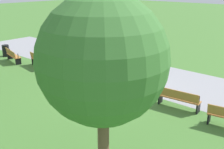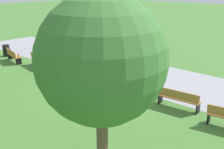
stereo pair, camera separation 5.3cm
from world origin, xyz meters
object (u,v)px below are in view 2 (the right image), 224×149
object	(u,v)px
bench_0	(13,55)
bench_5	(178,98)
person_seated	(140,81)
tree_2	(101,60)
bench_1	(39,60)
lamp_post	(99,30)
bench_2	(68,66)
bench_4	(135,84)
bench_3	(99,74)
trash_bin	(6,51)

from	to	relation	value
bench_0	bench_5	distance (m)	12.22
bench_5	person_seated	world-z (taller)	person_seated
tree_2	bench_1	bearing A→B (deg)	152.97
tree_2	lamp_post	world-z (taller)	tree_2
bench_2	bench_4	distance (m)	4.91
bench_4	lamp_post	bearing A→B (deg)	157.92
bench_1	person_seated	xyz separation A→B (m)	(7.52, 0.61, 0.16)
bench_5	tree_2	bearing A→B (deg)	-86.52
tree_2	bench_0	bearing A→B (deg)	159.14
bench_4	tree_2	distance (m)	7.47
bench_3	bench_1	bearing A→B (deg)	-172.77
bench_5	lamp_post	world-z (taller)	lamp_post
bench_1	bench_5	world-z (taller)	same
bench_4	bench_3	bearing A→B (deg)	178.19
bench_0	bench_1	distance (m)	2.45
bench_1	lamp_post	size ratio (longest dim) A/B	0.53
bench_1	bench_5	xyz separation A→B (m)	(9.79, 0.31, 0.00)
bench_5	trash_bin	xyz separation A→B (m)	(-14.03, -0.27, -0.05)
bench_5	tree_2	world-z (taller)	tree_2
person_seated	bench_2	bearing A→B (deg)	-178.39
bench_4	bench_5	xyz separation A→B (m)	(2.45, -0.15, 0.00)
bench_4	tree_2	bearing A→B (deg)	-62.27
bench_1	tree_2	world-z (taller)	tree_2
tree_2	bench_4	bearing A→B (deg)	119.54
bench_4	lamp_post	size ratio (longest dim) A/B	0.52
tree_2	lamp_post	bearing A→B (deg)	134.01
bench_3	trash_bin	size ratio (longest dim) A/B	2.23
bench_0	lamp_post	size ratio (longest dim) A/B	0.53
person_seated	lamp_post	distance (m)	4.48
bench_1	bench_2	world-z (taller)	same
bench_0	bench_4	size ratio (longest dim) A/B	1.02
person_seated	trash_bin	distance (m)	11.78
lamp_post	bench_2	bearing A→B (deg)	-129.11
bench_2	bench_4	world-z (taller)	same
lamp_post	trash_bin	bearing A→B (deg)	-167.33
bench_4	bench_2	bearing A→B (deg)	179.99
lamp_post	trash_bin	world-z (taller)	lamp_post
bench_3	tree_2	xyz separation A→B (m)	(5.81, -5.92, 3.09)
bench_3	lamp_post	distance (m)	2.78
bench_0	lamp_post	distance (m)	6.82
bench_2	bench_4	bearing A→B (deg)	7.24
bench_3	bench_5	bearing A→B (deg)	0.01
person_seated	tree_2	size ratio (longest dim) A/B	0.23
bench_1	tree_2	bearing A→B (deg)	-17.97
bench_0	bench_1	xyz separation A→B (m)	(2.41, 0.46, 0.00)
bench_0	tree_2	xyz separation A→B (m)	(13.10, -4.99, 3.09)
bench_4	trash_bin	xyz separation A→B (m)	(-11.59, -0.42, -0.05)
bench_2	trash_bin	bearing A→B (deg)	-172.28
person_seated	bench_4	bearing A→B (deg)	-142.54
bench_1	bench_4	xyz separation A→B (m)	(7.34, 0.46, 0.00)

